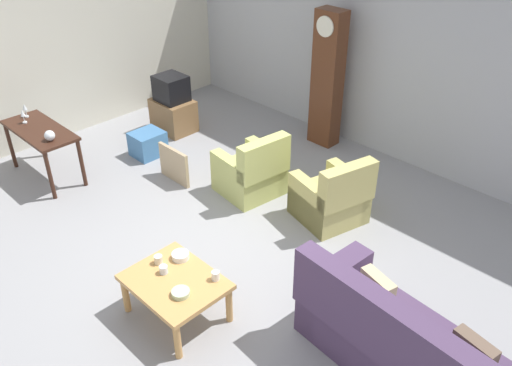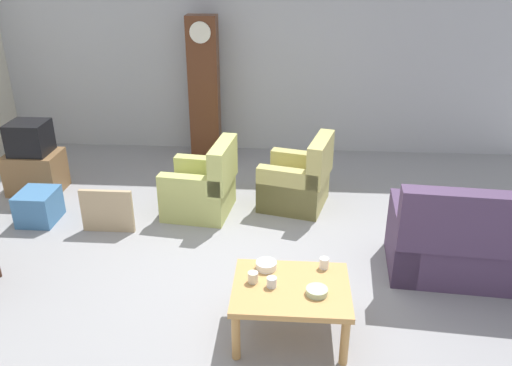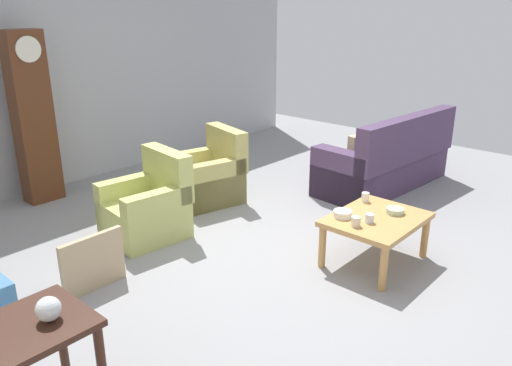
% 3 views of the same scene
% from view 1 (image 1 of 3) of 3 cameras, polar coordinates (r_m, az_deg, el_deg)
% --- Properties ---
extents(ground_plane, '(10.40, 10.40, 0.00)m').
position_cam_1_polar(ground_plane, '(6.29, -4.21, -7.98)').
color(ground_plane, gray).
extents(garage_door_wall, '(8.40, 0.16, 3.20)m').
position_cam_1_polar(garage_door_wall, '(8.02, 15.45, 13.28)').
color(garage_door_wall, '#ADAFB5').
rests_on(garage_door_wall, ground_plane).
extents(pegboard_wall_left, '(0.12, 6.40, 2.88)m').
position_cam_1_polar(pegboard_wall_left, '(9.02, -21.08, 13.29)').
color(pegboard_wall_left, beige).
rests_on(pegboard_wall_left, ground_plane).
extents(couch_floral, '(2.16, 1.04, 1.04)m').
position_cam_1_polar(couch_floral, '(5.03, 16.01, -16.82)').
color(couch_floral, '#4C3856').
rests_on(couch_floral, ground_plane).
extents(armchair_olive_near, '(0.88, 0.85, 0.92)m').
position_cam_1_polar(armchair_olive_near, '(7.23, -0.50, 1.02)').
color(armchair_olive_near, '#B7BC66').
rests_on(armchair_olive_near, ground_plane).
extents(armchair_olive_far, '(0.95, 0.93, 0.92)m').
position_cam_1_polar(armchair_olive_far, '(6.77, 8.11, -1.74)').
color(armchair_olive_far, tan).
rests_on(armchair_olive_far, ground_plane).
extents(coffee_table_wood, '(0.96, 0.76, 0.48)m').
position_cam_1_polar(coffee_table_wood, '(5.39, -8.66, -10.80)').
color(coffee_table_wood, tan).
rests_on(coffee_table_wood, ground_plane).
extents(console_table_dark, '(1.30, 0.56, 0.76)m').
position_cam_1_polar(console_table_dark, '(8.05, -22.09, 4.70)').
color(console_table_dark, '#381E14').
rests_on(console_table_dark, ground_plane).
extents(grandfather_clock, '(0.44, 0.30, 2.13)m').
position_cam_1_polar(grandfather_clock, '(8.33, 7.67, 10.95)').
color(grandfather_clock, '#562D19').
rests_on(grandfather_clock, ground_plane).
extents(tv_stand_cabinet, '(0.68, 0.52, 0.54)m').
position_cam_1_polar(tv_stand_cabinet, '(9.08, -8.83, 7.20)').
color(tv_stand_cabinet, brown).
rests_on(tv_stand_cabinet, ground_plane).
extents(tv_crt, '(0.48, 0.44, 0.42)m').
position_cam_1_polar(tv_crt, '(8.89, -9.09, 10.00)').
color(tv_crt, black).
rests_on(tv_crt, tv_stand_cabinet).
extents(framed_picture_leaning, '(0.60, 0.05, 0.52)m').
position_cam_1_polar(framed_picture_leaning, '(7.62, -8.79, 1.94)').
color(framed_picture_leaning, tan).
rests_on(framed_picture_leaning, ground_plane).
extents(storage_box_blue, '(0.42, 0.47, 0.38)m').
position_cam_1_polar(storage_box_blue, '(8.40, -11.53, 4.16)').
color(storage_box_blue, teal).
rests_on(storage_box_blue, ground_plane).
extents(glass_dome_cloche, '(0.14, 0.14, 0.14)m').
position_cam_1_polar(glass_dome_cloche, '(7.59, -21.27, 4.76)').
color(glass_dome_cloche, silver).
rests_on(glass_dome_cloche, console_table_dark).
extents(cup_white_porcelain, '(0.08, 0.08, 0.10)m').
position_cam_1_polar(cup_white_porcelain, '(5.27, -4.36, -9.88)').
color(cup_white_porcelain, white).
rests_on(cup_white_porcelain, coffee_table_wood).
extents(cup_blue_rimmed, '(0.08, 0.08, 0.08)m').
position_cam_1_polar(cup_blue_rimmed, '(5.41, -9.89, -9.13)').
color(cup_blue_rimmed, silver).
rests_on(cup_blue_rimmed, coffee_table_wood).
extents(cup_cream_tall, '(0.09, 0.09, 0.09)m').
position_cam_1_polar(cup_cream_tall, '(5.53, -10.43, -8.08)').
color(cup_cream_tall, beige).
rests_on(cup_cream_tall, coffee_table_wood).
extents(bowl_white_stacked, '(0.18, 0.18, 0.06)m').
position_cam_1_polar(bowl_white_stacked, '(5.56, -8.10, -7.73)').
color(bowl_white_stacked, white).
rests_on(bowl_white_stacked, coffee_table_wood).
extents(bowl_shallow_green, '(0.18, 0.18, 0.05)m').
position_cam_1_polar(bowl_shallow_green, '(5.17, -8.08, -11.59)').
color(bowl_shallow_green, '#B2C69E').
rests_on(bowl_shallow_green, coffee_table_wood).
extents(wine_glass_tall, '(0.07, 0.07, 0.21)m').
position_cam_1_polar(wine_glass_tall, '(8.39, -23.56, 7.34)').
color(wine_glass_tall, silver).
rests_on(wine_glass_tall, console_table_dark).
extents(wine_glass_mid, '(0.07, 0.07, 0.20)m').
position_cam_1_polar(wine_glass_mid, '(8.21, -23.73, 6.75)').
color(wine_glass_mid, silver).
rests_on(wine_glass_mid, console_table_dark).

